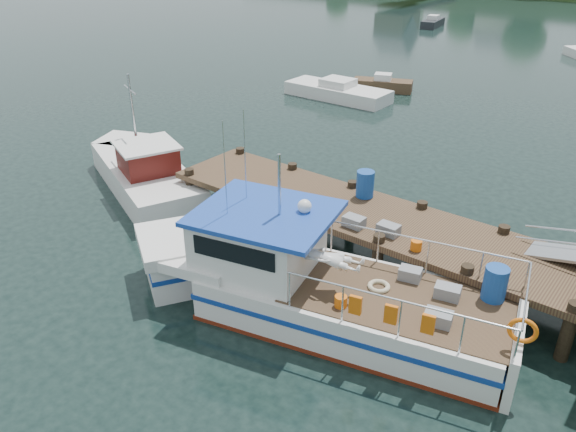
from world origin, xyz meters
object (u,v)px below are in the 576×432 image
Objects in this scene: dock at (575,248)px; moored_a at (338,91)px; work_boat at (143,171)px; moored_e at (433,22)px; lobster_boat at (306,282)px; moored_rowboat at (383,84)px.

dock is 2.64× the size of moored_a.
work_boat is at bearing -66.20° from moored_a.
dock is at bearing -80.68° from moored_e.
moored_rowboat is (-9.56, 20.85, -0.55)m from lobster_boat.
dock is 6.54m from lobster_boat.
moored_rowboat is at bearing 130.73° from dock.
moored_a is at bearing 116.65° from work_boat.
work_boat is at bearing -98.79° from moored_e.
moored_e is (-8.19, 42.94, -0.27)m from work_boat.
work_boat is at bearing -175.96° from dock.
moored_a is at bearing 107.76° from lobster_boat.
work_boat is 1.89× the size of moored_e.
lobster_boat is at bearing -88.19° from moored_e.
moored_e is (-23.13, 41.88, -1.83)m from dock.
lobster_boat is 1.34× the size of work_boat.
lobster_boat reaches higher than moored_a.
moored_rowboat is (0.06, 18.33, -0.30)m from work_boat.
moored_e is (-8.25, 24.60, 0.03)m from moored_rowboat.
lobster_boat is 20.69m from moored_a.
lobster_boat is at bearing 7.71° from work_boat.
lobster_boat is at bearing -146.10° from dock.
dock reaches higher than moored_a.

